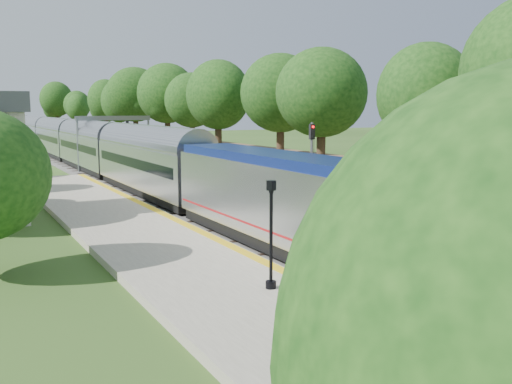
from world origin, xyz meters
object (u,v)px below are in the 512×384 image
signal_gantry (114,128)px  lamppost_far (271,241)px  lamppost_mid (440,298)px  train (58,141)px  signal_platform (444,216)px  signal_farside (312,159)px

signal_gantry → lamppost_far: 46.82m
lamppost_mid → train: bearing=87.4°
lamppost_far → signal_gantry: bearing=82.1°
signal_platform → lamppost_mid: bearing=-138.2°
lamppost_mid → lamppost_far: 7.77m
train → lamppost_far: (-3.93, -68.31, -0.14)m
signal_platform → lamppost_far: bearing=98.1°
lamppost_mid → signal_platform: 2.10m
lamppost_mid → signal_platform: signal_platform is taller
train → signal_platform: size_ratio=23.34×
signal_gantry → lamppost_mid: signal_gantry is taller
train → signal_farside: signal_farside is taller
lamppost_mid → signal_farside: (9.69, 20.13, 1.53)m
signal_farside → signal_gantry: bearing=96.3°
train → lamppost_far: bearing=-93.3°
signal_gantry → lamppost_mid: 54.46m
train → lamppost_mid: 76.15m
signal_gantry → lamppost_far: signal_gantry is taller
signal_farside → lamppost_mid: bearing=-115.7°
signal_gantry → lamppost_far: (-6.40, -46.31, -2.64)m
signal_farside → lamppost_far: bearing=-129.3°
lamppost_far → lamppost_mid: bearing=-86.8°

